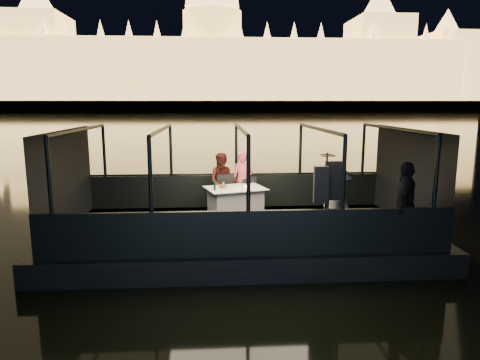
{
  "coord_description": "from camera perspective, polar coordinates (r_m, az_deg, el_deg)",
  "views": [
    {
      "loc": [
        -0.67,
        -9.77,
        3.4
      ],
      "look_at": [
        0.0,
        0.4,
        1.55
      ],
      "focal_mm": 32.0,
      "sensor_mm": 36.0,
      "label": 1
    }
  ],
  "objects": [
    {
      "name": "boat_hull",
      "position": [
        10.37,
        0.15,
        -8.86
      ],
      "size": [
        8.6,
        4.4,
        1.0
      ],
      "primitive_type": "cube",
      "color": "black",
      "rests_on": "river_water"
    },
    {
      "name": "plate_far",
      "position": [
        10.88,
        -1.52,
        -0.99
      ],
      "size": [
        0.32,
        0.32,
        0.02
      ],
      "primitive_type": "cylinder",
      "rotation": [
        0.0,
        0.0,
        -0.26
      ],
      "color": "white",
      "rests_on": "dining_table_central"
    },
    {
      "name": "gunwale_port",
      "position": [
        12.04,
        -0.5,
        -1.45
      ],
      "size": [
        8.0,
        0.08,
        0.9
      ],
      "primitive_type": "cube",
      "color": "black",
      "rests_on": "boat_deck"
    },
    {
      "name": "wine_bottle",
      "position": [
        10.55,
        -3.4,
        -0.57
      ],
      "size": [
        0.08,
        0.08,
        0.27
      ],
      "primitive_type": "cylinder",
      "rotation": [
        0.0,
        0.0,
        -0.42
      ],
      "color": "black",
      "rests_on": "dining_table_central"
    },
    {
      "name": "end_wall_aft",
      "position": [
        10.97,
        21.49,
        0.39
      ],
      "size": [
        0.02,
        4.0,
        2.3
      ],
      "primitive_type": null,
      "color": "black",
      "rests_on": "boat_deck"
    },
    {
      "name": "parliament_building",
      "position": [
        186.54,
        -3.69,
        18.17
      ],
      "size": [
        220.0,
        32.0,
        60.0
      ],
      "primitive_type": null,
      "color": "#F2D18C",
      "rests_on": "embankment"
    },
    {
      "name": "passenger_dark",
      "position": [
        9.24,
        21.16,
        -3.24
      ],
      "size": [
        0.95,
        1.1,
        1.76
      ],
      "primitive_type": "imported",
      "rotation": [
        0.0,
        0.0,
        4.1
      ],
      "color": "black",
      "rests_on": "boat_deck"
    },
    {
      "name": "canopy_ribs",
      "position": [
        9.95,
        0.15,
        0.16
      ],
      "size": [
        8.0,
        4.0,
        2.3
      ],
      "primitive_type": null,
      "color": "black",
      "rests_on": "boat_deck"
    },
    {
      "name": "dining_table_central",
      "position": [
        10.95,
        -0.63,
        -2.99
      ],
      "size": [
        1.69,
        1.42,
        0.77
      ],
      "primitive_type": "cube",
      "rotation": [
        0.0,
        0.0,
        0.29
      ],
      "color": "silver",
      "rests_on": "boat_deck"
    },
    {
      "name": "plate_near",
      "position": [
        10.68,
        1.56,
        -1.2
      ],
      "size": [
        0.35,
        0.35,
        0.02
      ],
      "primitive_type": "cylinder",
      "rotation": [
        0.0,
        0.0,
        0.4
      ],
      "color": "silver",
      "rests_on": "dining_table_central"
    },
    {
      "name": "wine_glass_red",
      "position": [
        11.04,
        0.92,
        -0.36
      ],
      "size": [
        0.08,
        0.08,
        0.18
      ],
      "primitive_type": null,
      "rotation": [
        0.0,
        0.0,
        0.32
      ],
      "color": "white",
      "rests_on": "dining_table_central"
    },
    {
      "name": "end_wall_fore",
      "position": [
        10.47,
        -22.25,
        -0.11
      ],
      "size": [
        0.02,
        4.0,
        2.3
      ],
      "primitive_type": null,
      "color": "black",
      "rests_on": "boat_deck"
    },
    {
      "name": "person_man_maroon",
      "position": [
        11.57,
        -2.3,
        -0.43
      ],
      "size": [
        0.84,
        0.71,
        1.57
      ],
      "primitive_type": "imported",
      "rotation": [
        0.0,
        0.0,
        -0.17
      ],
      "color": "#411712",
      "rests_on": "boat_deck"
    },
    {
      "name": "embankment",
      "position": [
        219.78,
        -3.62,
        9.66
      ],
      "size": [
        400.0,
        140.0,
        6.0
      ],
      "primitive_type": "cube",
      "color": "#423D33",
      "rests_on": "ground"
    },
    {
      "name": "person_woman_coral",
      "position": [
        11.59,
        0.35,
        -0.4
      ],
      "size": [
        0.66,
        0.52,
        1.61
      ],
      "primitive_type": "imported",
      "rotation": [
        0.0,
        0.0,
        -0.26
      ],
      "color": "#EE5665",
      "rests_on": "boat_deck"
    },
    {
      "name": "chair_port_left",
      "position": [
        11.36,
        -1.96,
        -2.17
      ],
      "size": [
        0.54,
        0.54,
        0.99
      ],
      "primitive_type": "cube",
      "rotation": [
        0.0,
        0.0,
        0.18
      ],
      "color": "black",
      "rests_on": "boat_deck"
    },
    {
      "name": "cabin_glass_port",
      "position": [
        11.86,
        -0.51,
        4.0
      ],
      "size": [
        8.0,
        0.02,
        1.4
      ],
      "primitive_type": null,
      "color": "#99B2B2",
      "rests_on": "gunwale_port"
    },
    {
      "name": "river_water",
      "position": [
        89.84,
        -3.35,
        8.12
      ],
      "size": [
        500.0,
        500.0,
        0.0
      ],
      "primitive_type": "plane",
      "color": "black",
      "rests_on": "ground"
    },
    {
      "name": "cabin_roof_glass",
      "position": [
        9.81,
        0.15,
        6.78
      ],
      "size": [
        8.0,
        4.0,
        0.02
      ],
      "primitive_type": null,
      "color": "#99B2B2",
      "rests_on": "boat_deck"
    },
    {
      "name": "boat_deck",
      "position": [
        10.22,
        0.15,
        -6.31
      ],
      "size": [
        8.0,
        4.0,
        0.04
      ],
      "primitive_type": "cube",
      "color": "black",
      "rests_on": "boat_hull"
    },
    {
      "name": "cabin_glass_starboard",
      "position": [
        7.91,
        1.14,
        0.82
      ],
      "size": [
        8.0,
        0.02,
        1.4
      ],
      "primitive_type": null,
      "color": "#99B2B2",
      "rests_on": "gunwale_starboard"
    },
    {
      "name": "bread_basket",
      "position": [
        10.87,
        -2.32,
        -0.83
      ],
      "size": [
        0.25,
        0.25,
        0.08
      ],
      "primitive_type": "cylinder",
      "rotation": [
        0.0,
        0.0,
        0.35
      ],
      "color": "brown",
      "rests_on": "dining_table_central"
    },
    {
      "name": "passenger_stripe",
      "position": [
        9.39,
        12.98,
        -2.59
      ],
      "size": [
        0.9,
        1.13,
        1.53
      ],
      "primitive_type": "imported",
      "rotation": [
        0.0,
        0.0,
        1.98
      ],
      "color": "white",
      "rests_on": "boat_deck"
    },
    {
      "name": "coat_stand",
      "position": [
        8.94,
        11.33,
        -2.85
      ],
      "size": [
        0.59,
        0.5,
        1.91
      ],
      "primitive_type": null,
      "rotation": [
        0.0,
        0.0,
        -0.15
      ],
      "color": "black",
      "rests_on": "boat_deck"
    },
    {
      "name": "wine_glass_empty",
      "position": [
        10.64,
        0.21,
        -0.77
      ],
      "size": [
        0.08,
        0.08,
        0.2
      ],
      "primitive_type": null,
      "rotation": [
        0.0,
        0.0,
        -0.15
      ],
      "color": "white",
      "rests_on": "dining_table_central"
    },
    {
      "name": "gunwale_starboard",
      "position": [
        8.18,
        1.11,
        -7.16
      ],
      "size": [
        8.0,
        0.08,
        0.9
      ],
      "primitive_type": "cube",
      "color": "black",
      "rests_on": "boat_deck"
    },
    {
      "name": "amber_candle",
      "position": [
        10.74,
        0.81,
        -0.96
      ],
      "size": [
        0.06,
        0.06,
        0.07
      ],
      "primitive_type": "cylinder",
      "rotation": [
        0.0,
        0.0,
        -0.09
      ],
      "color": "#FAB73E",
      "rests_on": "dining_table_central"
    },
    {
      "name": "chair_port_right",
      "position": [
        11.4,
        1.29,
        -2.12
      ],
      "size": [
        0.54,
        0.54,
        0.91
      ],
      "primitive_type": "cube",
      "rotation": [
        0.0,
        0.0,
        0.34
      ],
      "color": "black",
      "rests_on": "boat_deck"
    },
    {
      "name": "wine_glass_white",
      "position": [
        10.64,
        -2.22,
        -0.77
      ],
      "size": [
        0.08,
        0.08,
        0.18
      ],
      "primitive_type": null,
      "rotation": [
        0.0,
        0.0,
        -0.33
      ],
      "color": "silver",
      "rests_on": "dining_table_central"
    }
  ]
}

